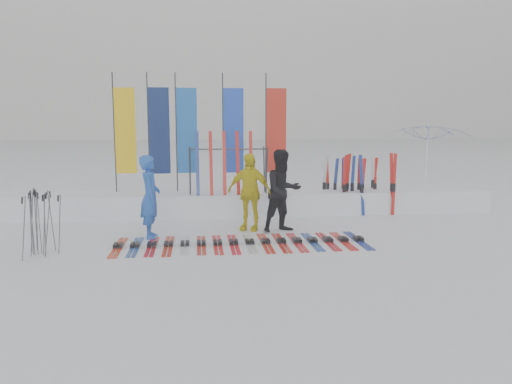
{
  "coord_description": "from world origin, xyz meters",
  "views": [
    {
      "loc": [
        -1.05,
        -8.94,
        2.51
      ],
      "look_at": [
        0.2,
        1.6,
        1.0
      ],
      "focal_mm": 35.0,
      "sensor_mm": 36.0,
      "label": 1
    }
  ],
  "objects": [
    {
      "name": "ground",
      "position": [
        0.0,
        0.0,
        0.0
      ],
      "size": [
        120.0,
        120.0,
        0.0
      ],
      "primitive_type": "plane",
      "color": "white",
      "rests_on": "ground"
    },
    {
      "name": "snow_bank",
      "position": [
        0.0,
        4.6,
        0.3
      ],
      "size": [
        14.0,
        1.6,
        0.6
      ],
      "primitive_type": "cube",
      "color": "white",
      "rests_on": "ground"
    },
    {
      "name": "person_blue",
      "position": [
        -2.07,
        1.85,
        0.9
      ],
      "size": [
        0.47,
        0.68,
        1.8
      ],
      "primitive_type": "imported",
      "rotation": [
        0.0,
        0.0,
        1.64
      ],
      "color": "blue",
      "rests_on": "ground"
    },
    {
      "name": "person_black",
      "position": [
        0.88,
        2.14,
        0.94
      ],
      "size": [
        1.1,
        0.99,
        1.88
      ],
      "primitive_type": "imported",
      "rotation": [
        0.0,
        0.0,
        0.36
      ],
      "color": "black",
      "rests_on": "ground"
    },
    {
      "name": "person_yellow",
      "position": [
        0.13,
        2.37,
        0.89
      ],
      "size": [
        1.13,
        0.84,
        1.79
      ],
      "primitive_type": "imported",
      "rotation": [
        0.0,
        0.0,
        -0.44
      ],
      "color": "yellow",
      "rests_on": "ground"
    },
    {
      "name": "tent_canopy",
      "position": [
        6.19,
        6.08,
        1.25
      ],
      "size": [
        3.49,
        3.52,
        2.5
      ],
      "primitive_type": "imported",
      "rotation": [
        0.0,
        0.0,
        -0.34
      ],
      "color": "white",
      "rests_on": "ground"
    },
    {
      "name": "ski_row",
      "position": [
        -0.16,
        1.04,
        0.04
      ],
      "size": [
        5.13,
        1.69,
        0.07
      ],
      "color": "red",
      "rests_on": "ground"
    },
    {
      "name": "pole_cluster",
      "position": [
        -4.02,
        0.69,
        0.6
      ],
      "size": [
        0.65,
        0.83,
        1.26
      ],
      "color": "#595B60",
      "rests_on": "ground"
    },
    {
      "name": "feather_flags",
      "position": [
        -1.08,
        4.81,
        2.24
      ],
      "size": [
        4.68,
        0.25,
        3.2
      ],
      "color": "#383A3F",
      "rests_on": "ground"
    },
    {
      "name": "ski_rack",
      "position": [
        -0.24,
        4.2,
        1.38
      ],
      "size": [
        2.04,
        0.8,
        1.23
      ],
      "color": "#383A3F",
      "rests_on": "ground"
    },
    {
      "name": "upright_skis",
      "position": [
        3.36,
        4.35,
        0.78
      ],
      "size": [
        1.74,
        1.11,
        1.68
      ],
      "color": "red",
      "rests_on": "ground"
    }
  ]
}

